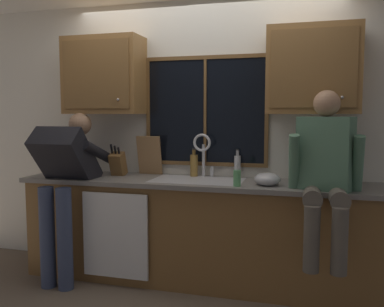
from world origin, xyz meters
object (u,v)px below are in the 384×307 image
Objects in this scene: bottle_green_glass at (194,165)px; person_standing at (65,177)px; cutting_board at (149,155)px; bottle_tall_clear at (237,166)px; mixing_bowl at (267,179)px; person_sitting_on_counter at (325,167)px; knife_block at (118,164)px; soap_dispenser at (237,178)px.

person_standing is at bearing -154.76° from bottle_green_glass.
bottle_tall_clear is at bearing 0.75° from cutting_board.
mixing_bowl is (1.75, 0.20, 0.03)m from person_standing.
person_sitting_on_counter is 4.76× the size of bottle_tall_clear.
person_standing is at bearing -160.56° from bottle_tall_clear.
cutting_board reaches higher than knife_block.
person_sitting_on_counter is 1.24m from bottle_green_glass.
bottle_green_glass is (-1.14, 0.47, -0.07)m from person_sitting_on_counter.
knife_block is (0.34, 0.36, 0.09)m from person_standing.
person_sitting_on_counter is at bearing -16.84° from cutting_board.
cutting_board is at bearing 165.13° from mixing_bowl.
soap_dispenser is (-0.67, 0.06, -0.11)m from person_sitting_on_counter.
mixing_bowl is (1.15, -0.30, -0.14)m from cutting_board.
person_sitting_on_counter is at bearing -10.34° from knife_block.
person_standing is 4.69× the size of knife_block.
person_standing is at bearing -140.19° from cutting_board.
person_sitting_on_counter is at bearing -21.77° from mixing_bowl.
cutting_board reaches higher than bottle_green_glass.
person_standing reaches higher than mixing_bowl.
cutting_board is 1.20m from mixing_bowl.
person_standing is 0.50m from knife_block.
bottle_green_glass is 1.00× the size of bottle_tall_clear.
person_standing is 8.21× the size of soap_dispenser.
person_standing is 5.70× the size of bottle_tall_clear.
cutting_board is at bearing 39.81° from person_standing.
mixing_bowl is at bearing 26.69° from soap_dispenser.
person_sitting_on_counter reaches higher than knife_block.
bottle_green_glass is (1.05, 0.49, 0.09)m from person_standing.
knife_block reaches higher than soap_dispenser.
soap_dispenser is (1.52, 0.08, 0.05)m from person_standing.
cutting_board reaches higher than soap_dispenser.
cutting_board is 1.02m from soap_dispenser.
person_sitting_on_counter reaches higher than person_standing.
soap_dispenser is at bearing -41.19° from bottle_green_glass.
person_sitting_on_counter reaches higher than mixing_bowl.
bottle_green_glass is at bearing 25.24° from person_standing.
person_standing is 0.80m from cutting_board.
person_standing is at bearing -173.62° from mixing_bowl.
mixing_bowl is at bearing 158.23° from person_sitting_on_counter.
knife_block is 0.85× the size of cutting_board.
bottle_tall_clear is at bearing 7.92° from knife_block.
person_sitting_on_counter is 3.35× the size of cutting_board.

